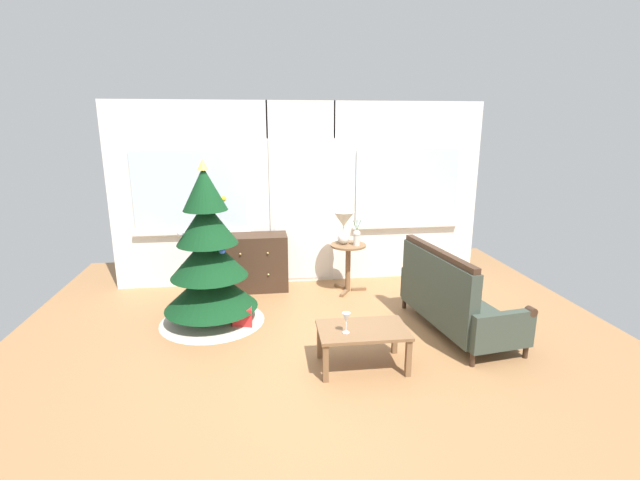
% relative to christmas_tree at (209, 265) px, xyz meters
% --- Properties ---
extents(ground_plane, '(6.76, 6.76, 0.00)m').
position_rel_christmas_tree_xyz_m(ground_plane, '(1.19, -0.79, -0.70)').
color(ground_plane, '#996B42').
extents(back_wall_with_door, '(5.20, 0.14, 2.55)m').
position_rel_christmas_tree_xyz_m(back_wall_with_door, '(1.19, 1.30, 0.58)').
color(back_wall_with_door, white).
rests_on(back_wall_with_door, ground).
extents(christmas_tree, '(1.21, 1.21, 1.88)m').
position_rel_christmas_tree_xyz_m(christmas_tree, '(0.00, 0.00, 0.00)').
color(christmas_tree, '#4C331E').
rests_on(christmas_tree, ground).
extents(dresser_cabinet, '(0.90, 0.45, 0.78)m').
position_rel_christmas_tree_xyz_m(dresser_cabinet, '(0.50, 1.00, -0.31)').
color(dresser_cabinet, '#3D281C').
rests_on(dresser_cabinet, ground).
extents(settee_sofa, '(0.90, 1.66, 0.96)m').
position_rel_christmas_tree_xyz_m(settee_sofa, '(2.64, -0.63, -0.32)').
color(settee_sofa, '#3D281C').
rests_on(settee_sofa, ground).
extents(side_table, '(0.50, 0.48, 0.67)m').
position_rel_christmas_tree_xyz_m(side_table, '(1.76, 0.76, -0.22)').
color(side_table, brown).
rests_on(side_table, ground).
extents(table_lamp, '(0.28, 0.28, 0.44)m').
position_rel_christmas_tree_xyz_m(table_lamp, '(1.70, 0.80, 0.25)').
color(table_lamp, silver).
rests_on(table_lamp, side_table).
extents(flower_vase, '(0.11, 0.10, 0.35)m').
position_rel_christmas_tree_xyz_m(flower_vase, '(1.86, 0.70, 0.09)').
color(flower_vase, beige).
rests_on(flower_vase, side_table).
extents(coffee_table, '(0.85, 0.53, 0.39)m').
position_rel_christmas_tree_xyz_m(coffee_table, '(1.51, -1.24, -0.36)').
color(coffee_table, brown).
rests_on(coffee_table, ground).
extents(wine_glass, '(0.08, 0.08, 0.20)m').
position_rel_christmas_tree_xyz_m(wine_glass, '(1.33, -1.30, -0.16)').
color(wine_glass, silver).
rests_on(wine_glass, coffee_table).
extents(gift_box, '(0.22, 0.20, 0.22)m').
position_rel_christmas_tree_xyz_m(gift_box, '(0.35, -0.17, -0.59)').
color(gift_box, red).
rests_on(gift_box, ground).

